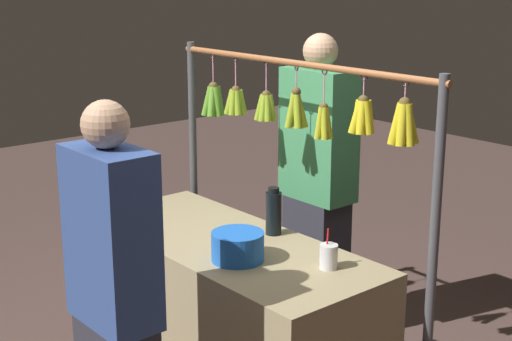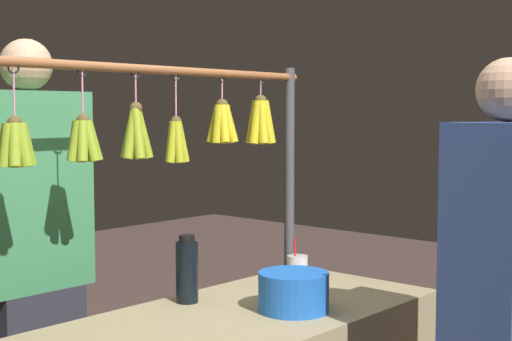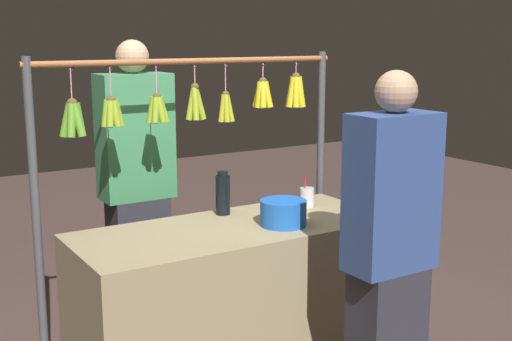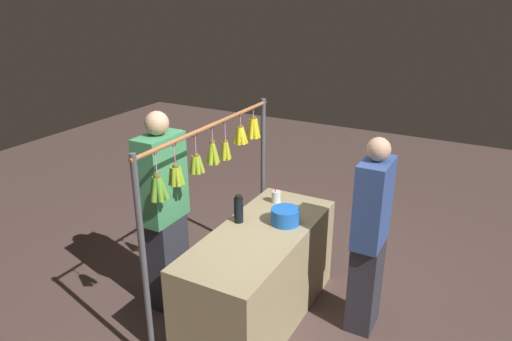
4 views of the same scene
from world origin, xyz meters
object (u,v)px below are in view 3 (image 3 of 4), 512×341
object	(u,v)px
drink_cup	(307,197)
vendor_person	(137,192)
water_bottle	(223,194)
customer_person	(389,262)
blue_bucket	(283,213)

from	to	relation	value
drink_cup	vendor_person	xyz separation A→B (m)	(0.75, -0.67, -0.01)
water_bottle	vendor_person	distance (m)	0.63
drink_cup	vendor_person	world-z (taller)	vendor_person
water_bottle	customer_person	xyz separation A→B (m)	(-0.25, 1.03, -0.13)
drink_cup	vendor_person	distance (m)	1.01
blue_bucket	vendor_person	bearing A→B (deg)	-65.29
blue_bucket	vendor_person	distance (m)	1.01
blue_bucket	customer_person	xyz separation A→B (m)	(-0.10, 0.68, -0.08)
customer_person	blue_bucket	bearing A→B (deg)	-81.99
drink_cup	customer_person	bearing A→B (deg)	75.90
vendor_person	customer_person	xyz separation A→B (m)	(-0.52, 1.59, -0.06)
drink_cup	water_bottle	bearing A→B (deg)	-12.58
water_bottle	customer_person	world-z (taller)	customer_person
water_bottle	drink_cup	size ratio (longest dim) A/B	1.33
drink_cup	vendor_person	bearing A→B (deg)	-41.95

